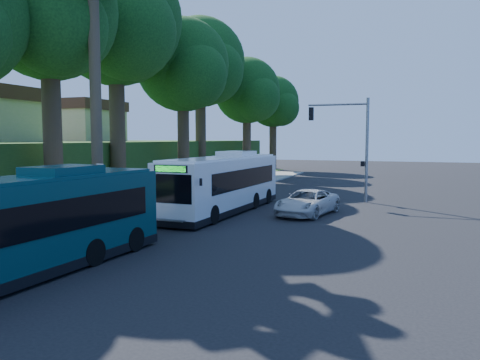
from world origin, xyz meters
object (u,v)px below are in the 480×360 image
at_px(bus_shelter, 97,188).
at_px(white_bus, 224,183).
at_px(pickup, 307,202).
at_px(teal_bus, 21,225).

distance_m(bus_shelter, white_bus, 7.33).
distance_m(bus_shelter, pickup, 11.41).
xyz_separation_m(bus_shelter, pickup, (9.43, 6.33, -1.10)).
relative_size(white_bus, teal_bus, 1.04).
relative_size(bus_shelter, pickup, 0.63).
distance_m(teal_bus, pickup, 15.96).
height_order(bus_shelter, teal_bus, teal_bus).
distance_m(bus_shelter, teal_bus, 9.32).
distance_m(white_bus, pickup, 4.92).
bearing_deg(pickup, teal_bus, -100.37).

